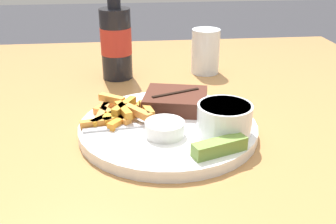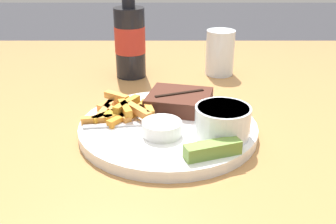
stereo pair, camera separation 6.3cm
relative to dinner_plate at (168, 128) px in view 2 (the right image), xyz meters
The scene contains 11 objects.
dining_table 0.09m from the dinner_plate, ahead, with size 1.12×1.22×0.73m.
dinner_plate is the anchor object (origin of this frame).
steak_portion 0.07m from the dinner_plate, 71.56° to the left, with size 0.12×0.11×0.03m.
fries_pile 0.08m from the dinner_plate, 158.16° to the left, with size 0.12×0.11×0.02m.
coleslaw_cup 0.10m from the dinner_plate, 27.44° to the right, with size 0.08×0.08×0.05m.
dipping_sauce_cup 0.05m from the dinner_plate, 103.04° to the right, with size 0.06×0.06×0.02m.
pickle_spear 0.12m from the dinner_plate, 58.96° to the right, with size 0.08×0.05×0.02m.
fork_utensil 0.08m from the dinner_plate, behind, with size 0.13×0.03×0.00m.
knife_utensil 0.04m from the dinner_plate, 96.60° to the left, with size 0.04×0.17×0.01m.
beer_bottle 0.31m from the dinner_plate, 106.47° to the left, with size 0.07×0.07×0.25m.
drinking_glass 0.33m from the dinner_plate, 68.34° to the left, with size 0.06×0.06×0.10m.
Camera 2 is at (0.00, -0.57, 1.03)m, focal length 42.00 mm.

